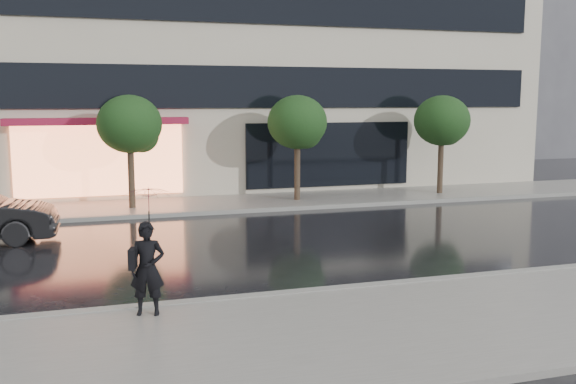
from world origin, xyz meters
name	(u,v)px	position (x,y,z in m)	size (l,w,h in m)	color
ground	(307,281)	(0.00, 0.00, 0.00)	(120.00, 120.00, 0.00)	black
sidewalk_near	(370,331)	(0.00, -3.25, 0.06)	(60.00, 4.50, 0.12)	slate
sidewalk_far	(217,204)	(0.00, 10.25, 0.06)	(60.00, 3.50, 0.12)	slate
curb_near	(323,292)	(0.00, -1.00, 0.07)	(60.00, 0.25, 0.14)	gray
curb_far	(226,212)	(0.00, 8.50, 0.07)	(60.00, 0.25, 0.14)	gray
bg_building_right	(523,41)	(26.00, 28.00, 8.00)	(12.00, 12.00, 16.00)	#4C4C54
tree_mid_west	(131,126)	(-2.94, 10.03, 2.92)	(2.20, 2.20, 3.99)	#33261C
tree_mid_east	(299,124)	(3.06, 10.03, 2.92)	(2.20, 2.20, 3.99)	#33261C
tree_far_east	(443,122)	(9.06, 10.03, 2.92)	(2.20, 2.20, 3.99)	#33261C
pedestrian_with_umbrella	(148,233)	(-3.40, -1.51, 1.56)	(1.03, 1.04, 2.25)	black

